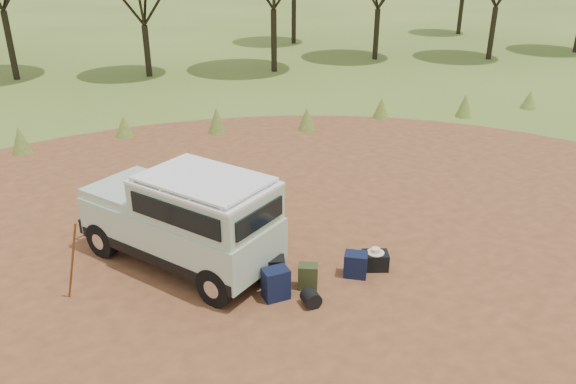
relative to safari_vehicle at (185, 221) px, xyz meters
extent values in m
plane|color=#537028|center=(1.66, -0.63, -0.97)|extent=(140.00, 140.00, 0.00)
cylinder|color=brown|center=(1.66, -0.63, -0.97)|extent=(23.00, 23.00, 0.01)
cone|color=#537028|center=(-4.34, 7.67, -0.55)|extent=(0.60, 0.60, 0.85)
cone|color=#537028|center=(-1.34, 8.57, -0.62)|extent=(0.60, 0.60, 0.70)
cone|color=#537028|center=(1.66, 8.17, -0.52)|extent=(0.60, 0.60, 0.90)
cone|color=#537028|center=(4.66, 7.77, -0.57)|extent=(0.60, 0.60, 0.80)
cone|color=#537028|center=(7.66, 8.47, -0.60)|extent=(0.60, 0.60, 0.75)
cone|color=#537028|center=(10.66, 7.87, -0.55)|extent=(0.60, 0.60, 0.85)
cone|color=#537028|center=(13.66, 8.27, -0.62)|extent=(0.60, 0.60, 0.70)
cylinder|color=black|center=(-6.34, 18.37, 0.56)|extent=(0.28, 0.28, 3.06)
cylinder|color=black|center=(-0.34, 17.57, 0.20)|extent=(0.28, 0.28, 2.34)
cylinder|color=black|center=(5.66, 17.17, 0.49)|extent=(0.28, 0.28, 2.93)
cylinder|color=black|center=(11.66, 18.87, 0.33)|extent=(0.28, 0.28, 2.61)
cylinder|color=black|center=(17.66, 17.37, 0.38)|extent=(0.28, 0.28, 2.70)
cylinder|color=black|center=(8.66, 24.87, 0.38)|extent=(0.28, 0.28, 2.70)
cylinder|color=black|center=(20.66, 25.87, 0.20)|extent=(0.28, 0.28, 2.34)
cube|color=#B0C9AB|center=(-0.09, 0.10, -0.18)|extent=(3.88, 4.07, 0.84)
cube|color=black|center=(-0.09, 0.10, -0.49)|extent=(3.85, 4.03, 0.21)
cube|color=#B0C9AB|center=(0.38, -0.43, 0.57)|extent=(2.82, 2.89, 0.66)
cube|color=white|center=(0.38, -0.43, 0.93)|extent=(2.85, 2.91, 0.05)
cube|color=white|center=(0.38, -0.43, 1.02)|extent=(2.64, 2.70, 0.04)
cube|color=#B0C9AB|center=(-0.93, 1.04, 0.33)|extent=(2.13, 2.12, 0.18)
cube|color=black|center=(-0.43, 0.48, 0.61)|extent=(1.10, 1.01, 0.47)
cube|color=black|center=(-0.21, -0.96, 0.61)|extent=(1.43, 1.59, 0.40)
cube|color=black|center=(0.98, 0.11, 0.61)|extent=(1.43, 1.59, 0.40)
cube|color=black|center=(1.22, -1.36, 0.57)|extent=(1.01, 0.91, 0.37)
cube|color=black|center=(-1.46, 1.63, -0.44)|extent=(1.28, 1.16, 0.30)
cylinder|color=black|center=(-1.53, 1.71, 0.27)|extent=(0.90, 0.81, 0.06)
cylinder|color=black|center=(-1.53, 1.71, -0.20)|extent=(0.90, 0.81, 0.06)
cylinder|color=silver|center=(-1.73, 1.56, 0.09)|extent=(0.19, 0.18, 0.20)
cylinder|color=silver|center=(-1.36, 1.89, 0.09)|extent=(0.19, 0.18, 0.20)
cube|color=white|center=(-1.50, 1.68, -0.34)|extent=(0.30, 0.27, 0.11)
cylinder|color=black|center=(0.20, 0.94, 0.51)|extent=(0.10, 0.10, 0.73)
cylinder|color=black|center=(-1.63, 0.75, -0.60)|extent=(0.68, 0.72, 0.74)
cylinder|color=black|center=(-0.57, 1.70, -0.60)|extent=(0.68, 0.72, 0.74)
cylinder|color=black|center=(0.38, -1.50, -0.60)|extent=(0.68, 0.72, 0.74)
cylinder|color=black|center=(1.44, -0.54, -0.60)|extent=(0.68, 0.72, 0.74)
cylinder|color=brown|center=(-2.02, -0.76, -0.17)|extent=(0.42, 0.31, 1.60)
cube|color=black|center=(1.50, -1.13, -0.69)|extent=(0.46, 0.37, 0.57)
cube|color=#111A38|center=(1.45, -1.57, -0.67)|extent=(0.51, 0.40, 0.60)
cube|color=#36411E|center=(2.09, -1.40, -0.73)|extent=(0.42, 0.36, 0.49)
cube|color=#111A38|center=(3.09, -1.22, -0.73)|extent=(0.53, 0.48, 0.49)
cube|color=black|center=(3.56, -1.08, -0.79)|extent=(0.57, 0.46, 0.36)
cylinder|color=black|center=(1.99, -1.95, -0.82)|extent=(0.35, 0.35, 0.31)
cylinder|color=beige|center=(3.56, -1.08, -0.61)|extent=(0.34, 0.34, 0.01)
cylinder|color=beige|center=(3.56, -1.08, -0.56)|extent=(0.17, 0.17, 0.08)
camera|label=1|loc=(-0.41, -9.85, 4.96)|focal=35.00mm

